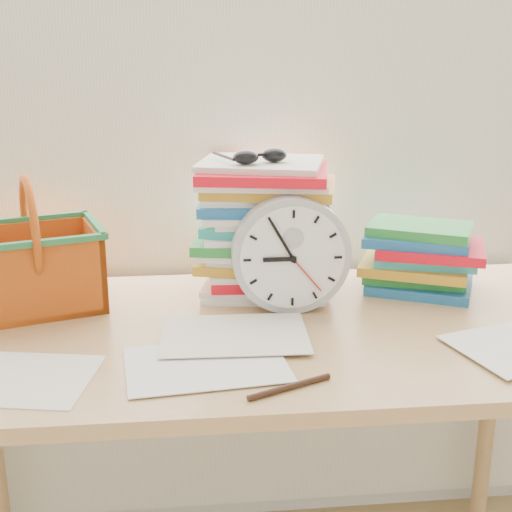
{
  "coord_description": "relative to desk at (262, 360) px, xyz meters",
  "views": [
    {
      "loc": [
        -0.15,
        0.26,
        1.32
      ],
      "look_at": [
        -0.01,
        1.6,
        0.9
      ],
      "focal_mm": 50.0,
      "sensor_mm": 36.0,
      "label": 1
    }
  ],
  "objects": [
    {
      "name": "scattered_papers",
      "position": [
        0.0,
        0.0,
        0.08
      ],
      "size": [
        1.26,
        0.42,
        0.02
      ],
      "primitive_type": null,
      "color": "white",
      "rests_on": "desk"
    },
    {
      "name": "sunglasses",
      "position": [
        0.02,
        0.19,
        0.39
      ],
      "size": [
        0.17,
        0.16,
        0.03
      ],
      "primitive_type": null,
      "rotation": [
        0.0,
        0.0,
        0.37
      ],
      "color": "black",
      "rests_on": "paper_stack"
    },
    {
      "name": "paper_stack",
      "position": [
        0.03,
        0.22,
        0.23
      ],
      "size": [
        0.34,
        0.3,
        0.3
      ],
      "primitive_type": null,
      "rotation": [
        0.0,
        0.0,
        -0.16
      ],
      "color": "white",
      "rests_on": "desk"
    },
    {
      "name": "basket",
      "position": [
        -0.48,
        0.17,
        0.22
      ],
      "size": [
        0.34,
        0.29,
        0.28
      ],
      "primitive_type": null,
      "rotation": [
        0.0,
        0.0,
        0.3
      ],
      "color": "#D85E15",
      "rests_on": "desk"
    },
    {
      "name": "curtain",
      "position": [
        0.0,
        0.38,
        0.62
      ],
      "size": [
        2.4,
        0.01,
        2.5
      ],
      "primitive_type": "cube",
      "color": "white",
      "rests_on": "room_shell"
    },
    {
      "name": "pen",
      "position": [
        0.02,
        -0.27,
        0.08
      ],
      "size": [
        0.15,
        0.08,
        0.01
      ],
      "primitive_type": "cylinder",
      "rotation": [
        0.0,
        1.57,
        0.42
      ],
      "color": "black",
      "rests_on": "desk"
    },
    {
      "name": "clock",
      "position": [
        0.07,
        0.09,
        0.2
      ],
      "size": [
        0.25,
        0.05,
        0.25
      ],
      "primitive_type": "cylinder",
      "rotation": [
        1.57,
        0.0,
        0.0
      ],
      "color": "#ADAFB3",
      "rests_on": "desk"
    },
    {
      "name": "book_stack",
      "position": [
        0.39,
        0.19,
        0.15
      ],
      "size": [
        0.32,
        0.28,
        0.16
      ],
      "primitive_type": null,
      "rotation": [
        0.0,
        0.0,
        -0.36
      ],
      "color": "white",
      "rests_on": "desk"
    },
    {
      "name": "desk",
      "position": [
        0.0,
        0.0,
        0.0
      ],
      "size": [
        1.4,
        0.7,
        0.75
      ],
      "color": "tan",
      "rests_on": "ground"
    }
  ]
}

